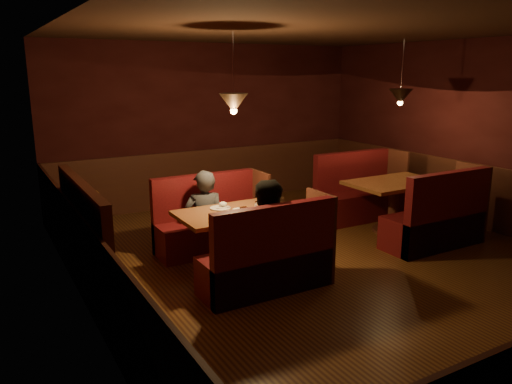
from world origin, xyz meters
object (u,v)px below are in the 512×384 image
main_bench_far (211,226)px  diner_b (272,219)px  second_table (394,194)px  second_bench_far (358,197)px  main_table (236,224)px  diner_a (204,200)px  second_bench_near (438,223)px  main_bench_near (270,263)px

main_bench_far → diner_b: 1.53m
second_table → second_bench_far: (0.03, 0.84, -0.23)m
main_table → second_bench_far: (2.81, 0.96, -0.22)m
diner_b → diner_a: bearing=92.8°
second_bench_near → diner_a: bearing=155.6°
main_bench_near → second_table: 2.92m
main_bench_near → diner_a: 1.49m
main_bench_far → second_bench_far: bearing=3.5°
second_bench_far → diner_a: size_ratio=1.02×
main_bench_far → second_table: size_ratio=1.09×
main_bench_near → second_table: main_bench_near is taller
diner_a → second_table: bearing=-175.3°
second_table → diner_a: (-2.92, 0.50, 0.17)m
second_bench_far → second_bench_near: size_ratio=1.00×
diner_a → main_bench_near: bearing=110.9°
main_bench_far → second_bench_far: 2.80m
main_table → main_bench_near: main_bench_near is taller
second_table → diner_b: diner_b is taller
main_bench_near → diner_b: size_ratio=0.96×
second_table → main_bench_far: bearing=166.5°
main_bench_far → second_bench_near: (2.79, -1.50, 0.02)m
diner_a → second_bench_near: bearing=170.0°
main_table → diner_b: bearing=-81.1°
main_bench_near → second_bench_near: second_bench_near is taller
main_bench_far → main_bench_near: 1.58m
second_bench_far → main_table: bearing=-161.1°
main_bench_near → diner_b: 0.49m
second_table → diner_a: bearing=170.2°
diner_b → second_bench_far: bearing=22.9°
second_bench_near → diner_b: (-2.70, 0.05, 0.45)m
main_table → main_bench_near: (0.01, -0.79, -0.24)m
main_bench_far → second_table: bearing=-13.5°
main_bench_near → diner_b: (0.09, 0.12, 0.47)m
main_table → second_table: size_ratio=0.99×
main_bench_far → diner_a: size_ratio=1.01×
main_table → main_bench_far: 0.82m
second_bench_far → diner_b: bearing=-148.9°
diner_a → diner_b: (0.25, -1.29, 0.04)m
main_table → second_table: bearing=2.6°
second_table → second_bench_far: second_bench_far is taller
main_bench_near → diner_a: diner_a is taller
main_table → second_bench_near: 2.91m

